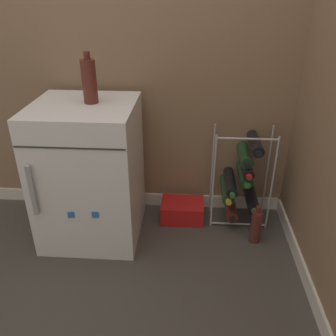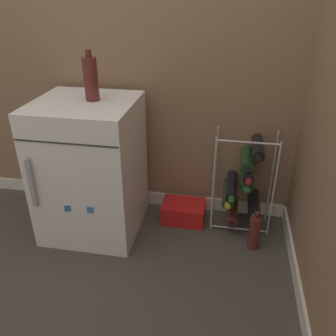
% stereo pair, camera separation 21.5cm
% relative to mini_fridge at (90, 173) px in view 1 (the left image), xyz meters
% --- Properties ---
extents(ground_plane, '(14.00, 14.00, 0.00)m').
position_rel_mini_fridge_xyz_m(ground_plane, '(0.34, -0.23, -0.42)').
color(ground_plane, '#423D38').
extents(wall_back, '(6.76, 0.07, 2.50)m').
position_rel_mini_fridge_xyz_m(wall_back, '(0.34, 0.35, 0.82)').
color(wall_back, '#84664C').
rests_on(wall_back, ground_plane).
extents(mini_fridge, '(0.57, 0.57, 0.84)m').
position_rel_mini_fridge_xyz_m(mini_fridge, '(0.00, 0.00, 0.00)').
color(mini_fridge, white).
rests_on(mini_fridge, ground_plane).
extents(wine_rack, '(0.37, 0.33, 0.64)m').
position_rel_mini_fridge_xyz_m(wine_rack, '(0.92, 0.18, -0.10)').
color(wine_rack, '#B2B2B7').
rests_on(wine_rack, ground_plane).
extents(soda_box, '(0.28, 0.20, 0.13)m').
position_rel_mini_fridge_xyz_m(soda_box, '(0.55, 0.16, -0.35)').
color(soda_box, red).
rests_on(soda_box, ground_plane).
extents(fridge_top_bottle, '(0.08, 0.08, 0.27)m').
position_rel_mini_fridge_xyz_m(fridge_top_bottle, '(0.04, 0.03, 0.54)').
color(fridge_top_bottle, '#56231E').
rests_on(fridge_top_bottle, mini_fridge).
extents(loose_bottle_floor, '(0.07, 0.07, 0.25)m').
position_rel_mini_fridge_xyz_m(loose_bottle_floor, '(1.00, -0.05, -0.31)').
color(loose_bottle_floor, '#56231E').
rests_on(loose_bottle_floor, ground_plane).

